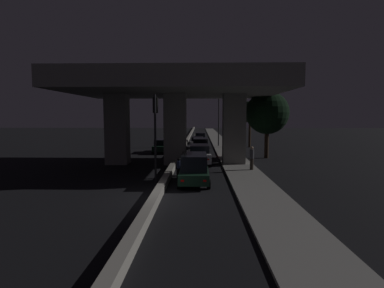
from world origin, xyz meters
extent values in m
plane|color=black|center=(0.00, 0.00, 0.00)|extent=(200.00, 200.00, 0.00)
cube|color=gray|center=(0.00, 35.00, 0.22)|extent=(0.43, 126.00, 0.45)
cube|color=gray|center=(5.44, 28.00, 0.06)|extent=(2.69, 126.00, 0.12)
cube|color=gray|center=(-5.15, 11.49, 3.09)|extent=(1.91, 1.55, 6.17)
cube|color=gray|center=(5.15, 11.49, 3.09)|extent=(1.91, 1.55, 6.17)
cube|color=gray|center=(0.00, 11.49, 3.09)|extent=(1.91, 1.55, 6.17)
cube|color=gray|center=(0.00, 11.49, 6.94)|extent=(17.98, 12.89, 1.53)
cube|color=#333335|center=(0.00, 11.49, 8.15)|extent=(17.98, 0.40, 0.90)
cylinder|color=black|center=(-0.62, 3.75, 2.79)|extent=(0.14, 0.14, 5.58)
cube|color=black|center=(-0.62, 3.93, 4.91)|extent=(0.30, 0.28, 0.95)
sphere|color=black|center=(-0.62, 4.08, 5.20)|extent=(0.18, 0.18, 0.18)
sphere|color=black|center=(-0.62, 4.08, 4.91)|extent=(0.18, 0.18, 0.18)
sphere|color=green|center=(-0.62, 4.08, 4.61)|extent=(0.18, 0.18, 0.18)
cylinder|color=#2D2D30|center=(4.82, 27.66, 3.74)|extent=(0.18, 0.18, 7.48)
cylinder|color=#2D2D30|center=(3.71, 27.66, 7.33)|extent=(2.22, 0.10, 0.10)
ellipsoid|color=#F2B759|center=(2.60, 27.66, 7.23)|extent=(0.56, 0.32, 0.24)
cube|color=black|center=(1.81, 3.64, 0.60)|extent=(1.81, 4.08, 0.61)
cube|color=black|center=(1.81, 3.74, 1.39)|extent=(1.59, 2.94, 0.96)
cylinder|color=black|center=(0.93, 4.97, 0.29)|extent=(0.20, 0.59, 0.59)
cylinder|color=black|center=(2.67, 4.99, 0.29)|extent=(0.20, 0.59, 0.59)
cylinder|color=black|center=(0.95, 2.29, 0.29)|extent=(0.20, 0.59, 0.59)
cylinder|color=black|center=(2.69, 2.30, 0.29)|extent=(0.20, 0.59, 0.59)
cube|color=red|center=(1.20, 1.59, 0.63)|extent=(0.18, 0.03, 0.11)
cube|color=red|center=(2.45, 1.60, 0.63)|extent=(0.18, 0.03, 0.11)
cube|color=silver|center=(2.10, 11.46, 0.73)|extent=(2.04, 4.79, 0.77)
cube|color=black|center=(2.10, 11.46, 1.42)|extent=(1.74, 2.90, 0.63)
cylinder|color=black|center=(1.13, 12.97, 0.34)|extent=(0.23, 0.69, 0.68)
cylinder|color=black|center=(2.92, 13.05, 0.34)|extent=(0.23, 0.69, 0.68)
cylinder|color=black|center=(1.28, 9.86, 0.34)|extent=(0.23, 0.69, 0.68)
cylinder|color=black|center=(3.06, 9.95, 0.34)|extent=(0.23, 0.69, 0.68)
cube|color=red|center=(1.57, 9.06, 0.76)|extent=(0.18, 0.04, 0.11)
cube|color=red|center=(2.85, 9.12, 0.76)|extent=(0.18, 0.04, 0.11)
cube|color=#591414|center=(2.22, 17.18, 0.69)|extent=(1.74, 4.18, 0.70)
cube|color=black|center=(2.22, 17.28, 1.47)|extent=(1.53, 3.01, 0.86)
cylinder|color=black|center=(1.38, 18.54, 0.34)|extent=(0.21, 0.69, 0.69)
cylinder|color=black|center=(3.02, 18.56, 0.34)|extent=(0.21, 0.69, 0.69)
cylinder|color=black|center=(1.42, 15.79, 0.34)|extent=(0.21, 0.69, 0.69)
cylinder|color=black|center=(3.06, 15.82, 0.34)|extent=(0.21, 0.69, 0.69)
cube|color=red|center=(1.66, 15.08, 0.73)|extent=(0.18, 0.03, 0.11)
cube|color=red|center=(2.84, 15.10, 0.73)|extent=(0.18, 0.03, 0.11)
cube|color=silver|center=(1.85, 25.12, 0.67)|extent=(1.82, 3.97, 0.72)
cube|color=black|center=(1.84, 24.92, 1.28)|extent=(1.54, 1.93, 0.51)
cylinder|color=black|center=(1.08, 26.44, 0.31)|extent=(0.22, 0.63, 0.62)
cylinder|color=black|center=(2.71, 26.38, 0.31)|extent=(0.22, 0.63, 0.62)
cylinder|color=black|center=(0.98, 23.86, 0.31)|extent=(0.22, 0.63, 0.62)
cylinder|color=black|center=(2.61, 23.80, 0.31)|extent=(0.22, 0.63, 0.62)
cube|color=red|center=(1.19, 23.18, 0.70)|extent=(0.18, 0.04, 0.11)
cube|color=red|center=(2.36, 23.13, 0.70)|extent=(0.18, 0.04, 0.11)
cube|color=#141938|center=(2.15, 32.80, 0.68)|extent=(1.89, 4.49, 0.70)
cube|color=black|center=(2.15, 32.80, 1.36)|extent=(1.62, 2.71, 0.66)
cylinder|color=black|center=(1.26, 34.23, 0.33)|extent=(0.22, 0.66, 0.66)
cylinder|color=black|center=(2.94, 34.29, 0.33)|extent=(0.22, 0.66, 0.66)
cylinder|color=black|center=(1.37, 31.31, 0.33)|extent=(0.22, 0.66, 0.66)
cylinder|color=black|center=(3.05, 31.37, 0.33)|extent=(0.22, 0.66, 0.66)
cube|color=red|center=(1.63, 30.55, 0.71)|extent=(0.18, 0.04, 0.11)
cube|color=red|center=(2.84, 30.60, 0.71)|extent=(0.18, 0.04, 0.11)
cube|color=black|center=(-2.24, 20.24, 0.61)|extent=(1.92, 4.73, 0.60)
cube|color=black|center=(-2.24, 20.24, 1.24)|extent=(1.67, 2.85, 0.65)
cylinder|color=black|center=(-1.31, 18.70, 0.31)|extent=(0.21, 0.63, 0.63)
cylinder|color=black|center=(-3.14, 18.68, 0.31)|extent=(0.21, 0.63, 0.63)
cylinder|color=black|center=(-1.35, 21.81, 0.31)|extent=(0.21, 0.63, 0.63)
cylinder|color=black|center=(-3.17, 21.79, 0.31)|extent=(0.21, 0.63, 0.63)
cube|color=white|center=(-1.62, 22.62, 0.52)|extent=(0.18, 0.03, 0.11)
cube|color=white|center=(-2.92, 22.60, 0.52)|extent=(0.18, 0.03, 0.11)
cube|color=#515459|center=(-2.24, 34.04, 0.61)|extent=(1.85, 4.50, 0.59)
cube|color=black|center=(-2.24, 34.16, 1.15)|extent=(1.59, 1.81, 0.48)
cylinder|color=black|center=(-1.39, 32.55, 0.32)|extent=(0.21, 0.64, 0.64)
cylinder|color=black|center=(-3.13, 32.58, 0.32)|extent=(0.21, 0.64, 0.64)
cylinder|color=black|center=(-1.35, 35.51, 0.32)|extent=(0.21, 0.64, 0.64)
cylinder|color=black|center=(-3.09, 35.53, 0.32)|extent=(0.21, 0.64, 0.64)
cube|color=white|center=(-1.58, 36.28, 0.52)|extent=(0.18, 0.03, 0.11)
cube|color=white|center=(-2.83, 36.30, 0.52)|extent=(0.18, 0.03, 0.11)
cylinder|color=black|center=(0.77, 6.16, 0.30)|extent=(0.11, 0.61, 0.60)
cylinder|color=black|center=(0.71, 4.86, 0.30)|extent=(0.13, 0.61, 0.60)
cube|color=black|center=(0.74, 5.51, 0.52)|extent=(0.29, 1.00, 0.32)
cylinder|color=navy|center=(0.74, 5.51, 0.92)|extent=(0.34, 0.34, 0.48)
sphere|color=black|center=(0.74, 5.51, 1.28)|extent=(0.24, 0.24, 0.24)
cube|color=red|center=(0.71, 4.81, 0.52)|extent=(0.08, 0.03, 0.08)
cylinder|color=black|center=(0.79, 12.33, 0.31)|extent=(0.12, 0.63, 0.63)
cylinder|color=black|center=(0.86, 11.03, 0.31)|extent=(0.14, 0.63, 0.63)
cube|color=navy|center=(0.83, 11.68, 0.53)|extent=(0.30, 1.00, 0.32)
cylinder|color=#3F3F44|center=(0.83, 11.68, 0.93)|extent=(0.34, 0.34, 0.48)
sphere|color=silver|center=(0.83, 11.68, 1.29)|extent=(0.24, 0.24, 0.24)
cube|color=red|center=(0.87, 10.98, 0.53)|extent=(0.08, 0.03, 0.08)
cylinder|color=#2D261E|center=(6.17, 8.11, 0.55)|extent=(0.28, 0.28, 0.86)
cylinder|color=#3F3F44|center=(6.17, 8.11, 1.34)|extent=(0.32, 0.32, 0.71)
sphere|color=tan|center=(6.17, 8.11, 1.81)|extent=(0.23, 0.23, 0.23)
cylinder|color=#2D2116|center=(8.96, 15.66, 1.50)|extent=(0.43, 0.43, 2.99)
sphere|color=black|center=(8.96, 15.66, 4.61)|extent=(4.33, 4.33, 4.33)
cylinder|color=#38281C|center=(9.05, 26.61, 1.89)|extent=(0.33, 0.33, 3.78)
sphere|color=black|center=(9.05, 26.61, 4.89)|extent=(2.95, 2.95, 2.95)
camera|label=1|loc=(2.17, -14.81, 4.18)|focal=28.00mm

